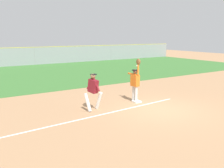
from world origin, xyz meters
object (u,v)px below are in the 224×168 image
(parked_car_tan, at_px, (10,57))
(parked_car_red, at_px, (51,56))
(fielder, at_px, (135,81))
(baseball, at_px, (137,66))
(first_base, at_px, (137,102))
(parked_car_green, at_px, (88,54))
(runner, at_px, (93,89))

(parked_car_tan, relative_size, parked_car_red, 0.99)
(fielder, xyz_separation_m, baseball, (0.18, 0.11, 0.76))
(first_base, bearing_deg, fielder, 122.23)
(first_base, distance_m, baseball, 1.85)
(parked_car_tan, distance_m, parked_car_red, 5.26)
(fielder, bearing_deg, first_base, 117.80)
(baseball, xyz_separation_m, parked_car_green, (9.03, 23.37, -1.20))
(first_base, height_order, parked_car_red, parked_car_red)
(fielder, bearing_deg, parked_car_tan, -89.86)
(first_base, xyz_separation_m, runner, (-2.55, -0.03, 0.96))
(parked_car_tan, bearing_deg, fielder, -87.07)
(baseball, bearing_deg, parked_car_red, 81.99)
(fielder, height_order, parked_car_tan, fielder)
(fielder, xyz_separation_m, parked_car_green, (9.20, 23.48, -0.45))
(parked_car_tan, xyz_separation_m, parked_car_red, (5.25, -0.19, 0.00))
(first_base, height_order, baseball, baseball)
(first_base, bearing_deg, parked_car_red, 81.75)
(runner, xyz_separation_m, parked_car_red, (5.90, 23.10, -0.32))
(fielder, height_order, parked_car_green, fielder)
(first_base, relative_size, runner, 0.22)
(baseball, distance_m, parked_car_tan, 23.19)
(runner, bearing_deg, fielder, -12.99)
(baseball, xyz_separation_m, parked_car_tan, (-2.03, 23.07, -1.20))
(baseball, relative_size, parked_car_red, 0.02)
(runner, distance_m, parked_car_tan, 23.30)
(fielder, relative_size, parked_car_green, 0.50)
(fielder, relative_size, baseball, 30.81)
(fielder, xyz_separation_m, parked_car_red, (3.40, 22.99, -0.45))
(runner, xyz_separation_m, parked_car_green, (11.70, 23.59, -0.32))
(first_base, bearing_deg, parked_car_green, 68.77)
(first_base, xyz_separation_m, fielder, (-0.05, 0.08, 1.08))
(parked_car_red, bearing_deg, fielder, -95.42)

